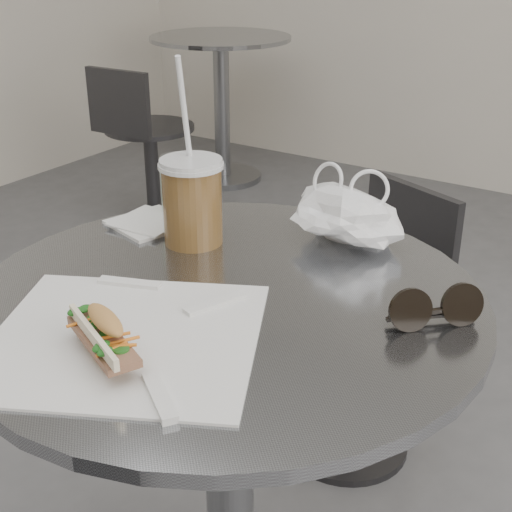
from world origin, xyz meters
The scene contains 11 objects.
cafe_table centered at (0.00, 0.20, 0.47)m, with size 0.76×0.76×0.74m.
bg_table centered at (-1.60, 2.40, 0.47)m, with size 0.70×0.70×0.74m.
chair_far centered at (-0.06, 0.86, 0.30)m, with size 0.38×0.40×0.68m.
bg_chair centered at (-1.47, 1.65, 0.33)m, with size 0.38×0.39×0.72m.
sandwich_paper centered at (-0.04, 0.03, 0.74)m, with size 0.34×0.33×0.00m, color white.
banh_mi centered at (-0.02, -0.02, 0.77)m, with size 0.19×0.14×0.06m.
iced_coffee centered at (-0.16, 0.32, 0.82)m, with size 0.11×0.11×0.31m.
sunglasses centered at (0.29, 0.28, 0.76)m, with size 0.11×0.11×0.06m.
plastic_bag centered at (0.05, 0.46, 0.79)m, with size 0.19×0.14×0.09m, color white, non-canonical shape.
napkin_stack centered at (-0.27, 0.34, 0.74)m, with size 0.15×0.15×0.01m.
drink_can centered at (-0.26, 0.41, 0.80)m, with size 0.06×0.06×0.11m.
Camera 1 is at (0.54, -0.55, 1.23)m, focal length 50.00 mm.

